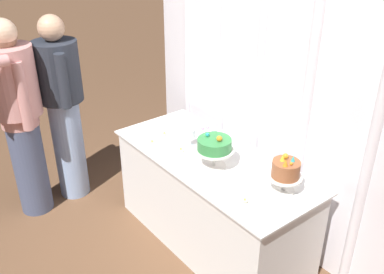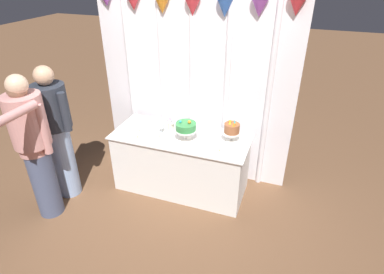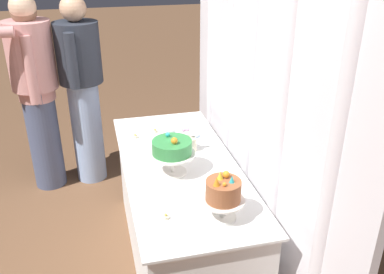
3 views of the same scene
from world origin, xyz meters
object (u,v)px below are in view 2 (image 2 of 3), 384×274
(cake_display_nearright, at_px, (232,129))
(wine_glass, at_px, (161,126))
(cake_table, at_px, (181,162))
(guest_man_pink_jacket, at_px, (33,145))
(tealight_far_right, at_px, (219,151))
(tealight_near_left, at_px, (138,138))
(cake_display_nearleft, at_px, (186,128))
(tealight_far_left, at_px, (140,131))
(tealight_near_right, at_px, (160,137))
(flower_vase, at_px, (171,125))
(guest_man_dark_suit, at_px, (57,130))
(guest_girl_blue_dress, at_px, (34,145))

(cake_display_nearright, relative_size, wine_glass, 1.92)
(cake_table, bearing_deg, guest_man_pink_jacket, -143.93)
(tealight_far_right, bearing_deg, guest_man_pink_jacket, -157.60)
(tealight_near_left, bearing_deg, cake_display_nearleft, 16.25)
(cake_display_nearleft, relative_size, tealight_near_left, 7.20)
(wine_glass, relative_size, tealight_near_left, 3.63)
(cake_table, bearing_deg, tealight_near_left, -153.69)
(tealight_near_left, bearing_deg, wine_glass, 45.32)
(tealight_far_left, bearing_deg, wine_glass, 13.48)
(cake_display_nearright, height_order, tealight_near_right, cake_display_nearright)
(tealight_far_right, bearing_deg, tealight_near_left, -178.01)
(tealight_near_left, height_order, tealight_near_right, tealight_near_right)
(tealight_near_right, bearing_deg, flower_vase, 78.26)
(flower_vase, bearing_deg, cake_display_nearright, -1.29)
(cake_table, bearing_deg, flower_vase, 147.60)
(cake_display_nearright, relative_size, guest_man_dark_suit, 0.16)
(cake_table, distance_m, cake_display_nearleft, 0.56)
(guest_man_pink_jacket, bearing_deg, guest_man_dark_suit, 91.79)
(wine_glass, bearing_deg, cake_table, 2.75)
(cake_display_nearright, height_order, guest_man_pink_jacket, guest_man_pink_jacket)
(cake_display_nearright, height_order, wine_glass, cake_display_nearright)
(wine_glass, height_order, tealight_far_left, wine_glass)
(tealight_near_right, bearing_deg, cake_display_nearleft, 11.07)
(cake_table, relative_size, cake_display_nearright, 6.21)
(cake_display_nearright, relative_size, tealight_near_right, 5.42)
(cake_display_nearleft, xyz_separation_m, tealight_far_right, (0.44, -0.13, -0.15))
(guest_man_pink_jacket, bearing_deg, tealight_far_left, 47.77)
(guest_man_dark_suit, bearing_deg, guest_girl_blue_dress, -86.14)
(guest_girl_blue_dress, bearing_deg, cake_display_nearright, 28.96)
(tealight_near_left, bearing_deg, tealight_far_right, 1.99)
(flower_vase, height_order, tealight_near_left, flower_vase)
(flower_vase, height_order, tealight_far_right, flower_vase)
(cake_table, relative_size, flower_vase, 9.69)
(cake_table, height_order, wine_glass, wine_glass)
(cake_display_nearleft, height_order, wine_glass, cake_display_nearleft)
(cake_display_nearleft, distance_m, flower_vase, 0.33)
(cake_table, distance_m, tealight_far_left, 0.65)
(cake_display_nearleft, distance_m, guest_man_pink_jacket, 1.65)
(wine_glass, xyz_separation_m, tealight_near_right, (0.03, -0.12, -0.09))
(cake_display_nearright, distance_m, tealight_near_right, 0.86)
(tealight_near_left, relative_size, guest_girl_blue_dress, 0.02)
(tealight_near_left, bearing_deg, cake_table, 26.31)
(guest_man_pink_jacket, bearing_deg, wine_glass, 41.56)
(cake_table, height_order, guest_man_dark_suit, guest_man_dark_suit)
(tealight_far_right, distance_m, guest_girl_blue_dress, 1.98)
(wine_glass, height_order, guest_man_dark_suit, guest_man_dark_suit)
(tealight_near_left, distance_m, guest_man_pink_jacket, 1.12)
(cake_display_nearright, distance_m, guest_man_pink_jacket, 2.17)
(tealight_far_right, height_order, guest_man_pink_jacket, guest_man_pink_jacket)
(tealight_near_left, bearing_deg, flower_vase, 49.24)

